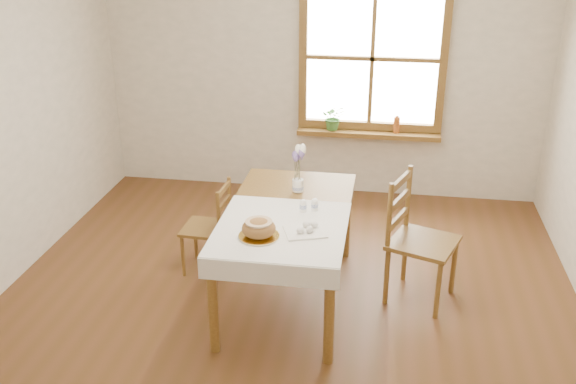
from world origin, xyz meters
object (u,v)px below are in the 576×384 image
object	(u,v)px
flower_vase	(298,186)
chair_left	(206,227)
bread_plate	(259,236)
dining_table	(288,221)
chair_right	(423,241)

from	to	relation	value
flower_vase	chair_left	bearing A→B (deg)	-178.71
bread_plate	chair_left	bearing A→B (deg)	127.51
dining_table	chair_right	world-z (taller)	chair_right
dining_table	chair_right	bearing A→B (deg)	8.79
bread_plate	flower_vase	xyz separation A→B (m)	(0.15, 0.82, 0.03)
chair_right	flower_vase	world-z (taller)	chair_right
flower_vase	chair_right	bearing A→B (deg)	-11.26
dining_table	flower_vase	bearing A→B (deg)	86.43
dining_table	bread_plate	size ratio (longest dim) A/B	5.94
chair_right	bread_plate	size ratio (longest dim) A/B	3.72
chair_left	chair_right	xyz separation A→B (m)	(1.75, -0.18, 0.11)
dining_table	flower_vase	xyz separation A→B (m)	(0.02, 0.35, 0.13)
chair_right	flower_vase	xyz separation A→B (m)	(-0.99, 0.20, 0.30)
chair_right	bread_plate	world-z (taller)	chair_right
dining_table	chair_left	distance (m)	0.86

